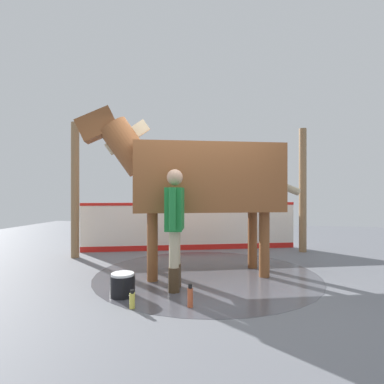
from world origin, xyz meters
TOP-DOWN VIEW (x-y plane):
  - ground_plane at (0.00, 0.00)m, footprint 16.00×16.00m
  - wet_patch at (0.39, 0.02)m, footprint 3.54×3.54m
  - barrier_wall at (2.35, 0.66)m, footprint 1.59×4.67m
  - roof_post_near at (1.09, 2.78)m, footprint 0.16×0.16m
  - roof_post_far at (2.58, -1.80)m, footprint 0.16×0.16m
  - horse at (0.36, 0.13)m, footprint 1.69×3.49m
  - handler at (-0.47, 0.33)m, footprint 0.65×0.28m
  - wash_bucket at (-0.85, 0.91)m, footprint 0.31×0.31m
  - bottle_shampoo at (-1.21, 0.64)m, footprint 0.06×0.06m
  - bottle_spray at (-1.05, 0.00)m, footprint 0.06×0.06m

SIDE VIEW (x-z plane):
  - ground_plane at x=0.00m, z-range -0.02..0.00m
  - wet_patch at x=0.39m, z-range 0.00..0.00m
  - bottle_shampoo at x=-1.21m, z-range -0.01..0.20m
  - bottle_spray at x=-1.05m, z-range -0.01..0.25m
  - wash_bucket at x=-0.85m, z-range 0.00..0.29m
  - barrier_wall at x=2.35m, z-range -0.04..1.03m
  - handler at x=-0.47m, z-range 0.12..1.74m
  - roof_post_near at x=1.09m, z-range 0.00..2.71m
  - roof_post_far at x=2.58m, z-range 0.00..2.71m
  - horse at x=0.36m, z-range 0.23..2.86m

